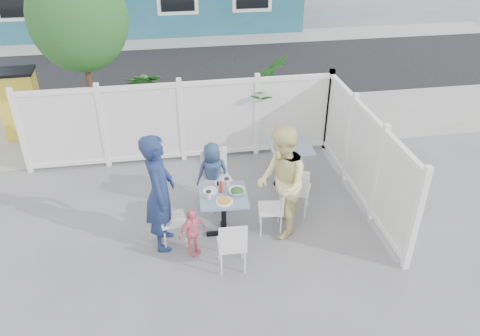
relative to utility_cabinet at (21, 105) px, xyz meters
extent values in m
plane|color=slate|center=(3.18, -4.00, -0.70)|extent=(80.00, 80.00, 0.00)
cube|color=gray|center=(3.18, -0.20, -0.70)|extent=(24.00, 2.60, 0.01)
cube|color=black|center=(3.18, 3.50, -0.70)|extent=(24.00, 5.00, 0.01)
cube|color=gray|center=(3.18, 6.60, -0.70)|extent=(24.00, 1.60, 0.01)
cube|color=white|center=(3.28, -1.60, 0.12)|extent=(5.80, 0.04, 1.40)
cube|color=white|center=(3.28, -1.60, 0.86)|extent=(5.86, 0.08, 0.08)
cube|color=white|center=(3.28, -1.60, -0.64)|extent=(5.86, 0.08, 0.12)
cube|color=white|center=(6.18, -3.40, 0.12)|extent=(0.04, 3.60, 1.40)
cube|color=white|center=(6.18, -3.40, 0.86)|extent=(0.08, 3.66, 0.08)
cube|color=white|center=(6.18, -3.40, -0.64)|extent=(0.08, 3.66, 0.12)
cylinder|color=#382316|center=(1.58, -0.70, 0.50)|extent=(0.12, 0.12, 2.40)
ellipsoid|color=#174C1D|center=(1.58, -0.70, 1.90)|extent=(1.80, 1.62, 1.98)
cube|color=gold|center=(0.00, 0.00, 0.00)|extent=(0.78, 0.57, 1.40)
imported|color=#174C1D|center=(2.68, -0.90, 0.11)|extent=(1.01, 1.01, 1.62)
imported|color=#174C1D|center=(4.71, -1.00, 0.16)|extent=(1.92, 2.01, 1.73)
cube|color=slate|center=(3.74, -4.04, 0.02)|extent=(0.74, 0.74, 0.04)
cylinder|color=black|center=(3.74, -4.04, -0.34)|extent=(0.08, 0.08, 0.68)
cube|color=black|center=(3.74, -4.04, -0.68)|extent=(0.56, 0.11, 0.04)
cube|color=black|center=(3.74, -4.04, -0.68)|extent=(0.11, 0.56, 0.04)
cube|color=slate|center=(5.10, -2.80, 0.04)|extent=(0.72, 0.72, 0.04)
cylinder|color=black|center=(5.10, -2.80, -0.33)|extent=(0.08, 0.08, 0.70)
cube|color=black|center=(5.10, -2.80, -0.68)|extent=(0.56, 0.08, 0.04)
cube|color=black|center=(5.10, -2.80, -0.68)|extent=(0.08, 0.56, 0.04)
cube|color=white|center=(2.97, -4.09, -0.28)|extent=(0.42, 0.43, 0.04)
cube|color=white|center=(2.80, -4.11, -0.05)|extent=(0.08, 0.39, 0.42)
cylinder|color=white|center=(3.11, -3.90, -0.49)|extent=(0.02, 0.02, 0.42)
cylinder|color=white|center=(3.15, -4.24, -0.49)|extent=(0.02, 0.02, 0.42)
cylinder|color=white|center=(2.80, -3.94, -0.49)|extent=(0.02, 0.02, 0.42)
cylinder|color=white|center=(2.84, -4.27, -0.49)|extent=(0.02, 0.02, 0.42)
cube|color=white|center=(4.46, -4.04, -0.30)|extent=(0.41, 0.42, 0.04)
cube|color=white|center=(4.63, -4.07, -0.07)|extent=(0.08, 0.38, 0.41)
cylinder|color=white|center=(4.29, -4.18, -0.50)|extent=(0.02, 0.02, 0.41)
cylinder|color=white|center=(4.33, -3.86, -0.50)|extent=(0.02, 0.02, 0.41)
cylinder|color=white|center=(4.59, -4.23, -0.50)|extent=(0.02, 0.02, 0.41)
cylinder|color=white|center=(4.64, -3.91, -0.50)|extent=(0.02, 0.02, 0.41)
cube|color=white|center=(3.76, -3.25, -0.22)|extent=(0.52, 0.50, 0.04)
cube|color=white|center=(3.72, -3.05, 0.04)|extent=(0.44, 0.12, 0.48)
cylinder|color=white|center=(3.98, -3.38, -0.46)|extent=(0.03, 0.03, 0.48)
cylinder|color=white|center=(3.61, -3.46, -0.46)|extent=(0.03, 0.03, 0.48)
cylinder|color=white|center=(3.91, -3.03, -0.46)|extent=(0.03, 0.03, 0.48)
cylinder|color=white|center=(3.54, -3.11, -0.46)|extent=(0.03, 0.03, 0.48)
cube|color=white|center=(3.75, -4.77, -0.29)|extent=(0.39, 0.38, 0.04)
cube|color=white|center=(3.75, -4.95, -0.06)|extent=(0.38, 0.04, 0.41)
cylinder|color=white|center=(3.59, -4.61, -0.50)|extent=(0.02, 0.02, 0.41)
cylinder|color=white|center=(3.92, -4.62, -0.50)|extent=(0.02, 0.02, 0.41)
cylinder|color=white|center=(3.58, -4.92, -0.50)|extent=(0.02, 0.02, 0.41)
cylinder|color=white|center=(3.91, -4.93, -0.50)|extent=(0.02, 0.02, 0.41)
cube|color=white|center=(5.00, -3.63, -0.27)|extent=(0.53, 0.52, 0.04)
cube|color=white|center=(4.93, -3.80, -0.02)|extent=(0.38, 0.19, 0.43)
cylinder|color=white|center=(4.91, -3.41, -0.48)|extent=(0.02, 0.02, 0.43)
cylinder|color=white|center=(5.23, -3.55, -0.48)|extent=(0.02, 0.02, 0.43)
cylinder|color=white|center=(4.77, -3.71, -0.48)|extent=(0.02, 0.02, 0.43)
cylinder|color=white|center=(5.09, -3.85, -0.48)|extent=(0.02, 0.02, 0.43)
imported|color=navy|center=(2.82, -4.09, 0.22)|extent=(0.49, 0.70, 1.83)
imported|color=#F8DE48|center=(4.60, -4.09, 0.19)|extent=(0.72, 0.90, 1.78)
imported|color=navy|center=(3.68, -3.14, -0.14)|extent=(0.60, 0.45, 1.11)
imported|color=pink|center=(3.23, -4.39, -0.32)|extent=(0.49, 0.39, 0.77)
cylinder|color=white|center=(3.73, -4.23, 0.05)|extent=(0.25, 0.25, 0.02)
cylinder|color=white|center=(3.56, -3.92, 0.05)|extent=(0.22, 0.22, 0.02)
imported|color=white|center=(3.95, -4.04, 0.07)|extent=(0.24, 0.24, 0.06)
cylinder|color=beige|center=(3.52, -4.10, 0.10)|extent=(0.08, 0.08, 0.12)
cylinder|color=beige|center=(3.83, -3.81, 0.10)|extent=(0.08, 0.08, 0.12)
cylinder|color=#B22411|center=(3.72, -3.97, 0.13)|extent=(0.05, 0.05, 0.17)
cylinder|color=white|center=(3.67, -3.78, 0.08)|extent=(0.03, 0.03, 0.06)
cylinder|color=black|center=(3.69, -3.78, 0.08)|extent=(0.03, 0.03, 0.07)
camera|label=1|loc=(3.05, -9.70, 3.97)|focal=35.00mm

